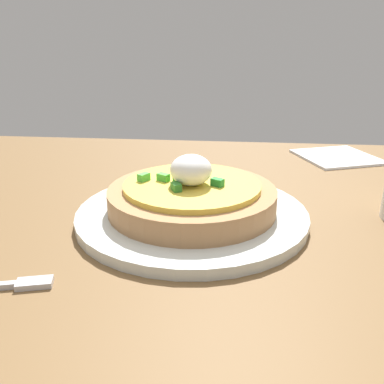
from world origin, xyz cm
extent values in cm
cube|color=brown|center=(0.00, 0.00, 1.31)|extent=(101.59, 65.51, 2.62)
cylinder|color=silver|center=(-6.99, -4.00, 3.18)|extent=(24.99, 24.99, 1.13)
cylinder|color=#AF7F52|center=(-6.99, -4.00, 4.98)|extent=(18.11, 18.11, 2.47)
cylinder|color=gold|center=(-6.99, -4.00, 6.50)|extent=(14.66, 14.66, 0.57)
ellipsoid|color=white|center=(-7.04, -4.48, 8.39)|extent=(4.39, 4.39, 3.22)
cube|color=green|center=(-12.27, -3.76, 7.18)|extent=(1.36, 1.51, 0.80)
cube|color=#307C2D|center=(-8.33, -6.54, 7.18)|extent=(1.30, 1.50, 0.80)
cube|color=green|center=(-8.41, -3.70, 7.18)|extent=(1.34, 1.51, 0.80)
cube|color=#288835|center=(-4.26, -4.67, 7.18)|extent=(1.51, 1.33, 0.80)
cube|color=green|center=(-10.15, -3.60, 7.18)|extent=(1.51, 1.32, 0.80)
cube|color=#278833|center=(-7.25, 2.24, 7.18)|extent=(1.21, 1.48, 0.80)
cube|color=#B7B7BC|center=(-18.14, -18.27, 2.87)|extent=(3.07, 2.09, 0.50)
cube|color=white|center=(14.51, 22.83, 2.82)|extent=(14.87, 14.87, 0.40)
camera|label=1|loc=(-2.74, -44.39, 21.02)|focal=37.80mm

